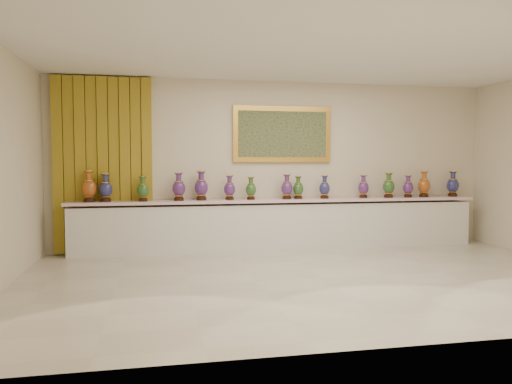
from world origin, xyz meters
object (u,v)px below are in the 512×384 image
(vase_1, at_px, (106,189))
(vase_2, at_px, (143,190))
(vase_0, at_px, (89,188))
(counter, at_px, (280,225))

(vase_1, bearing_deg, vase_2, -3.21)
(vase_0, relative_size, vase_1, 1.11)
(vase_0, distance_m, vase_1, 0.26)
(counter, relative_size, vase_0, 14.05)
(vase_1, height_order, vase_2, vase_1)
(vase_1, bearing_deg, counter, 0.21)
(vase_1, relative_size, vase_2, 1.11)
(counter, xyz_separation_m, vase_0, (-3.24, -0.03, 0.70))
(counter, bearing_deg, vase_1, -179.79)
(counter, height_order, vase_0, vase_0)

